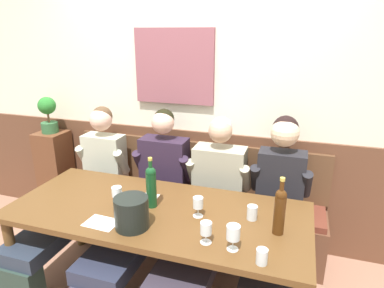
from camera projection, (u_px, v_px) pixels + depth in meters
The scene contains 21 objects.
room_wall_back at pixel (199, 89), 2.98m from camera, with size 6.80×0.12×2.80m.
wood_wainscot_panel at pixel (197, 183), 3.22m from camera, with size 6.80×0.03×1.03m, color brown.
wall_bench at pixel (190, 215), 3.10m from camera, with size 2.36×0.42×0.94m.
dining_table at pixel (157, 219), 2.34m from camera, with size 2.06×0.88×0.73m.
person_left_seat at pixel (82, 190), 2.88m from camera, with size 0.48×1.32×1.25m.
person_right_seat at pixel (147, 200), 2.71m from camera, with size 0.52×1.31×1.27m.
person_center_left_seat at pixel (207, 210), 2.57m from camera, with size 0.54×1.32×1.24m.
person_center_right_seat at pixel (276, 216), 2.42m from camera, with size 0.47×1.32×1.28m.
ice_bucket at pixel (132, 213), 2.07m from camera, with size 0.21×0.21×0.20m, color black.
wine_bottle_clear_water at pixel (280, 210), 1.99m from camera, with size 0.07×0.07×0.37m.
wine_bottle_green_tall at pixel (151, 185), 2.30m from camera, with size 0.07×0.07×0.36m.
wine_glass_by_bottle at pixel (117, 193), 2.32m from camera, with size 0.07×0.07×0.15m.
wine_glass_center_rear at pixel (198, 204), 2.20m from camera, with size 0.07×0.07×0.14m.
wine_glass_near_bucket at pixel (206, 229), 1.92m from camera, with size 0.07×0.07×0.13m.
wine_glass_mid_right at pixel (233, 234), 1.85m from camera, with size 0.08×0.08×0.15m.
water_tumbler_center at pixel (262, 256), 1.76m from camera, with size 0.06×0.06×0.09m, color silver.
water_tumbler_right at pixel (252, 213), 2.18m from camera, with size 0.07×0.07×0.09m, color silver.
tasting_sheet_left_guest at pixel (101, 223), 2.15m from camera, with size 0.21×0.15×0.00m, color white.
tasting_sheet_right_guest at pixel (143, 198), 2.47m from camera, with size 0.21×0.15×0.00m, color white.
corner_pedestal at pixel (57, 175), 3.51m from camera, with size 0.28×0.28×0.93m, color brown.
potted_plant at pixel (48, 113), 3.30m from camera, with size 0.17×0.17×0.36m.
Camera 1 is at (0.87, -1.76, 1.89)m, focal length 31.46 mm.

